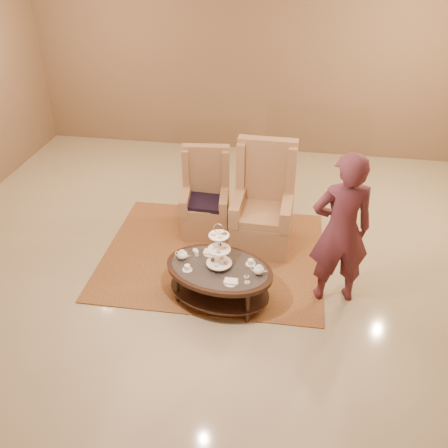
% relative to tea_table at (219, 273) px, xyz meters
% --- Properties ---
extents(ground, '(8.00, 8.00, 0.00)m').
position_rel_tea_table_xyz_m(ground, '(-0.10, 0.37, -0.38)').
color(ground, '#BAAC8A').
rests_on(ground, ground).
extents(ceiling, '(8.00, 8.00, 0.02)m').
position_rel_tea_table_xyz_m(ceiling, '(-0.10, 0.37, -0.38)').
color(ceiling, beige).
rests_on(ceiling, ground).
extents(wall_back, '(8.00, 0.04, 3.50)m').
position_rel_tea_table_xyz_m(wall_back, '(-0.10, 4.37, 1.37)').
color(wall_back, '#876649').
rests_on(wall_back, ground).
extents(rug, '(2.88, 2.42, 0.02)m').
position_rel_tea_table_xyz_m(rug, '(-0.23, 0.86, -0.37)').
color(rug, '#A06F39').
rests_on(rug, ground).
extents(tea_table, '(1.41, 1.12, 1.04)m').
position_rel_tea_table_xyz_m(tea_table, '(0.00, 0.00, 0.00)').
color(tea_table, black).
rests_on(tea_table, ground).
extents(armchair_left, '(0.71, 0.73, 1.18)m').
position_rel_tea_table_xyz_m(armchair_left, '(-0.45, 1.51, 0.02)').
color(armchair_left, '#A5784D').
rests_on(armchair_left, ground).
extents(armchair_right, '(0.78, 0.81, 1.42)m').
position_rel_tea_table_xyz_m(armchair_right, '(0.37, 1.28, 0.10)').
color(armchair_right, '#A5784D').
rests_on(armchair_right, ground).
extents(person, '(0.75, 0.57, 1.85)m').
position_rel_tea_table_xyz_m(person, '(1.29, 0.26, 0.55)').
color(person, '#54242E').
rests_on(person, ground).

